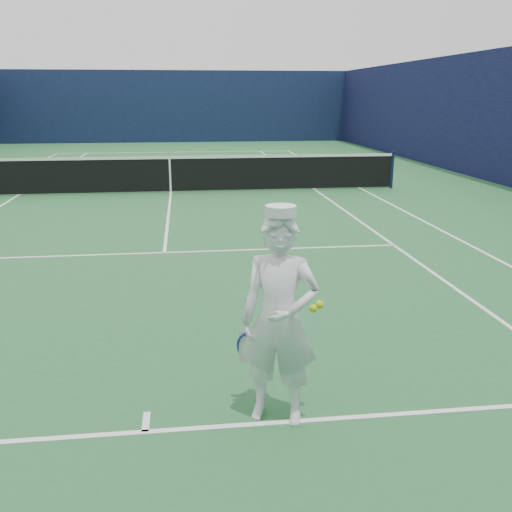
{
  "coord_description": "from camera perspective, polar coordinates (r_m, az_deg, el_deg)",
  "views": [
    {
      "loc": [
        0.38,
        -16.0,
        2.62
      ],
      "look_at": [
        1.1,
        -10.29,
        1.0
      ],
      "focal_mm": 40.0,
      "sensor_mm": 36.0,
      "label": 1
    }
  ],
  "objects": [
    {
      "name": "court_markings",
      "position": [
        16.22,
        -8.51,
        6.31
      ],
      "size": [
        11.03,
        23.83,
        0.01
      ],
      "color": "white",
      "rests_on": "ground"
    },
    {
      "name": "windscreen_fence",
      "position": [
        16.02,
        -8.81,
        13.37
      ],
      "size": [
        20.12,
        36.12,
        4.0
      ],
      "color": "#0E1836",
      "rests_on": "ground"
    },
    {
      "name": "tennis_player",
      "position": [
        4.61,
        2.34,
        -6.37
      ],
      "size": [
        0.74,
        0.69,
        1.81
      ],
      "rotation": [
        0.0,
        0.0,
        -0.35
      ],
      "color": "white",
      "rests_on": "ground"
    },
    {
      "name": "tennis_net",
      "position": [
        16.14,
        -8.59,
        8.24
      ],
      "size": [
        12.88,
        0.09,
        1.07
      ],
      "color": "#141E4C",
      "rests_on": "ground"
    },
    {
      "name": "ground",
      "position": [
        16.22,
        -8.51,
        6.3
      ],
      "size": [
        80.0,
        80.0,
        0.0
      ],
      "primitive_type": "plane",
      "color": "#256131",
      "rests_on": "ground"
    }
  ]
}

